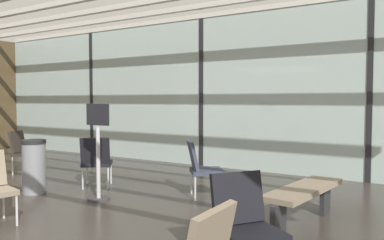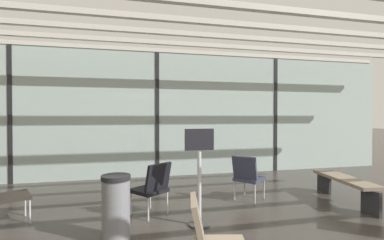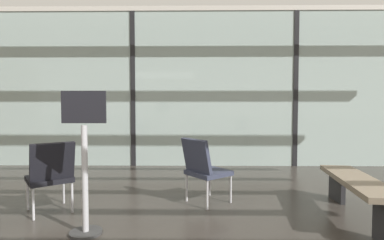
{
  "view_description": "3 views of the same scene",
  "coord_description": "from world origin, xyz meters",
  "px_view_note": "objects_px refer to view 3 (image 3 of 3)",
  "views": [
    {
      "loc": [
        4.47,
        -2.41,
        1.49
      ],
      "look_at": [
        -1.63,
        7.38,
        0.9
      ],
      "focal_mm": 36.27,
      "sensor_mm": 36.0,
      "label": 1
    },
    {
      "loc": [
        -0.79,
        -2.23,
        1.64
      ],
      "look_at": [
        1.52,
        7.56,
        1.47
      ],
      "focal_mm": 25.83,
      "sensor_mm": 36.0,
      "label": 2
    },
    {
      "loc": [
        1.36,
        -1.18,
        1.28
      ],
      "look_at": [
        1.3,
        3.8,
        1.06
      ],
      "focal_mm": 27.46,
      "sensor_mm": 36.0,
      "label": 3
    }
  ],
  "objects_px": {
    "parked_airplane": "(186,90)",
    "waiting_bench": "(357,188)",
    "info_sign": "(85,167)",
    "lounge_chair_3": "(51,173)",
    "lounge_chair_5": "(204,166)"
  },
  "relations": [
    {
      "from": "lounge_chair_3",
      "to": "info_sign",
      "type": "height_order",
      "value": "info_sign"
    },
    {
      "from": "lounge_chair_3",
      "to": "lounge_chair_5",
      "type": "xyz_separation_m",
      "value": [
        1.85,
        0.39,
        0.0
      ]
    },
    {
      "from": "parked_airplane",
      "to": "waiting_bench",
      "type": "xyz_separation_m",
      "value": [
        2.21,
        -7.68,
        -1.53
      ]
    },
    {
      "from": "lounge_chair_5",
      "to": "waiting_bench",
      "type": "xyz_separation_m",
      "value": [
        1.74,
        -0.52,
        -0.13
      ]
    },
    {
      "from": "parked_airplane",
      "to": "info_sign",
      "type": "height_order",
      "value": "parked_airplane"
    },
    {
      "from": "lounge_chair_3",
      "to": "parked_airplane",
      "type": "bearing_deg",
      "value": -137.88
    },
    {
      "from": "parked_airplane",
      "to": "info_sign",
      "type": "distance_m",
      "value": 8.25
    },
    {
      "from": "info_sign",
      "to": "parked_airplane",
      "type": "bearing_deg",
      "value": 84.8
    },
    {
      "from": "lounge_chair_3",
      "to": "info_sign",
      "type": "bearing_deg",
      "value": 100.21
    },
    {
      "from": "parked_airplane",
      "to": "waiting_bench",
      "type": "relative_size",
      "value": 8.28
    },
    {
      "from": "lounge_chair_3",
      "to": "info_sign",
      "type": "distance_m",
      "value": 0.88
    },
    {
      "from": "parked_airplane",
      "to": "lounge_chair_5",
      "type": "relative_size",
      "value": 16.05
    },
    {
      "from": "parked_airplane",
      "to": "waiting_bench",
      "type": "height_order",
      "value": "parked_airplane"
    },
    {
      "from": "waiting_bench",
      "to": "info_sign",
      "type": "xyz_separation_m",
      "value": [
        -2.95,
        -0.44,
        0.32
      ]
    },
    {
      "from": "lounge_chair_3",
      "to": "info_sign",
      "type": "relative_size",
      "value": 0.6
    }
  ]
}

